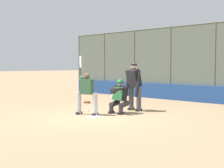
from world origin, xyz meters
The scene contains 9 objects.
ground_plane centered at (0.00, 0.00, 0.00)m, with size 160.00×160.00×0.00m, color #9E7F5B.
home_plate_marker centered at (0.00, 0.00, 0.01)m, with size 0.43×0.43×0.01m, color white.
backstop_fence centered at (0.00, -6.34, 1.92)m, with size 16.51×0.08×3.67m.
padding_wall centered at (0.00, -6.24, 0.39)m, with size 16.10×0.18×0.78m, color navy.
batter_at_plate centered at (0.54, -0.13, 0.79)m, with size 1.08×0.55×2.06m.
catcher_behind_plate centered at (-0.05, -1.14, 0.63)m, with size 0.67×0.78×1.22m.
umpire_home centered at (0.00, -2.04, 0.97)m, with size 0.72×0.50×1.79m.
fielding_glove_on_dirt centered at (3.03, -2.39, 0.06)m, with size 0.33×0.25×0.12m.
baseball_loose centered at (1.23, -0.82, 0.04)m, with size 0.07×0.07×0.07m, color white.
Camera 1 is at (-7.49, 7.06, 1.71)m, focal length 50.00 mm.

